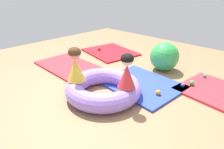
{
  "coord_description": "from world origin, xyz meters",
  "views": [
    {
      "loc": [
        2.06,
        -1.97,
        1.68
      ],
      "look_at": [
        0.0,
        0.15,
        0.33
      ],
      "focal_mm": 31.36,
      "sensor_mm": 36.0,
      "label": 1
    }
  ],
  "objects": [
    {
      "name": "play_ball_teal",
      "position": [
        0.96,
        1.76,
        0.07
      ],
      "size": [
        0.07,
        0.07,
        0.07
      ],
      "primitive_type": "sphere",
      "color": "teal",
      "rests_on": "gym_mat_near_left"
    },
    {
      "name": "gym_mat_far_left",
      "position": [
        0.21,
        0.71,
        0.02
      ],
      "size": [
        1.45,
        1.21,
        0.04
      ],
      "primitive_type": "cube",
      "rotation": [
        0.0,
        0.0,
        -0.07
      ],
      "color": "#2D47B7",
      "rests_on": "ground"
    },
    {
      "name": "play_ball_red",
      "position": [
        -1.83,
        1.53,
        0.09
      ],
      "size": [
        0.09,
        0.09,
        0.09
      ],
      "primitive_type": "sphere",
      "color": "red",
      "rests_on": "gym_mat_far_right"
    },
    {
      "name": "child_in_red",
      "position": [
        0.42,
        0.03,
        0.55
      ],
      "size": [
        0.38,
        0.38,
        0.53
      ],
      "rotation": [
        0.0,
        0.0,
        0.8
      ],
      "color": "red",
      "rests_on": "inflatable_cushion"
    },
    {
      "name": "exercise_ball_large",
      "position": [
        0.13,
        1.62,
        0.3
      ],
      "size": [
        0.61,
        0.61,
        0.61
      ],
      "primitive_type": "sphere",
      "color": "green",
      "rests_on": "ground"
    },
    {
      "name": "child_in_yellow",
      "position": [
        -0.29,
        -0.35,
        0.57
      ],
      "size": [
        0.36,
        0.36,
        0.55
      ],
      "rotation": [
        0.0,
        0.0,
        1.21
      ],
      "color": "yellow",
      "rests_on": "inflatable_cushion"
    },
    {
      "name": "gym_mat_far_right",
      "position": [
        -1.54,
        1.67,
        0.02
      ],
      "size": [
        1.52,
        1.33,
        0.04
      ],
      "primitive_type": "cube",
      "rotation": [
        0.0,
        0.0,
        -0.19
      ],
      "color": "#B21923",
      "rests_on": "ground"
    },
    {
      "name": "play_ball_orange",
      "position": [
        0.67,
        0.56,
        0.08
      ],
      "size": [
        0.08,
        0.08,
        0.08
      ],
      "primitive_type": "sphere",
      "color": "orange",
      "rests_on": "gym_mat_far_left"
    },
    {
      "name": "gym_mat_near_right",
      "position": [
        -1.41,
        0.29,
        0.02
      ],
      "size": [
        1.73,
        0.95,
        0.04
      ],
      "primitive_type": "cube",
      "rotation": [
        0.0,
        0.0,
        -0.02
      ],
      "color": "red",
      "rests_on": "ground"
    },
    {
      "name": "ground_plane",
      "position": [
        0.0,
        0.0,
        0.0
      ],
      "size": [
        8.0,
        8.0,
        0.0
      ],
      "primitive_type": "plane",
      "color": "#93704C"
    },
    {
      "name": "play_ball_blue",
      "position": [
        0.83,
        1.1,
        0.08
      ],
      "size": [
        0.07,
        0.07,
        0.07
      ],
      "primitive_type": "sphere",
      "color": "blue",
      "rests_on": "gym_mat_near_left"
    },
    {
      "name": "play_ball_yellow",
      "position": [
        0.49,
        0.24,
        0.08
      ],
      "size": [
        0.07,
        0.07,
        0.07
      ],
      "primitive_type": "sphere",
      "color": "yellow",
      "rests_on": "gym_mat_far_left"
    },
    {
      "name": "inflatable_cushion",
      "position": [
        0.0,
        -0.05,
        0.15
      ],
      "size": [
        1.24,
        1.24,
        0.3
      ],
      "primitive_type": "torus",
      "color": "#9975EA",
      "rests_on": "ground"
    },
    {
      "name": "play_ball_green",
      "position": [
        0.92,
        1.27,
        0.08
      ],
      "size": [
        0.09,
        0.09,
        0.09
      ],
      "primitive_type": "sphere",
      "color": "green",
      "rests_on": "gym_mat_near_left"
    }
  ]
}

